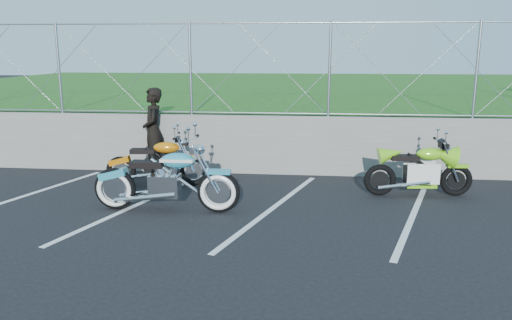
# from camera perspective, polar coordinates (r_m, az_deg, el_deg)

# --- Properties ---
(ground) EXTENTS (90.00, 90.00, 0.00)m
(ground) POSITION_cam_1_polar(r_m,az_deg,el_deg) (7.81, 1.49, -7.72)
(ground) COLOR black
(ground) RESTS_ON ground
(retaining_wall) EXTENTS (30.00, 0.22, 1.30)m
(retaining_wall) POSITION_cam_1_polar(r_m,az_deg,el_deg) (11.02, 2.93, 1.75)
(retaining_wall) COLOR slate
(retaining_wall) RESTS_ON ground
(grass_field) EXTENTS (30.00, 20.00, 1.30)m
(grass_field) POSITION_cam_1_polar(r_m,az_deg,el_deg) (20.92, 4.40, 6.82)
(grass_field) COLOR #1E5115
(grass_field) RESTS_ON ground
(chain_link_fence) EXTENTS (28.00, 0.03, 2.00)m
(chain_link_fence) POSITION_cam_1_polar(r_m,az_deg,el_deg) (10.83, 3.03, 10.36)
(chain_link_fence) COLOR gray
(chain_link_fence) RESTS_ON retaining_wall
(parking_lines) EXTENTS (18.29, 4.31, 0.01)m
(parking_lines) POSITION_cam_1_polar(r_m,az_deg,el_deg) (8.76, 9.90, -5.63)
(parking_lines) COLOR silver
(parking_lines) RESTS_ON ground
(cruiser_turquoise) EXTENTS (2.53, 0.80, 1.26)m
(cruiser_turquoise) POSITION_cam_1_polar(r_m,az_deg,el_deg) (8.58, -10.05, -2.52)
(cruiser_turquoise) COLOR black
(cruiser_turquoise) RESTS_ON ground
(naked_orange) EXTENTS (2.08, 0.71, 1.04)m
(naked_orange) POSITION_cam_1_polar(r_m,az_deg,el_deg) (10.24, -11.07, -0.47)
(naked_orange) COLOR black
(naked_orange) RESTS_ON ground
(sportbike_green) EXTENTS (2.03, 0.72, 1.05)m
(sportbike_green) POSITION_cam_1_polar(r_m,az_deg,el_deg) (9.84, 18.23, -1.34)
(sportbike_green) COLOR black
(sportbike_green) RESTS_ON ground
(person_standing) EXTENTS (0.65, 0.80, 1.90)m
(person_standing) POSITION_cam_1_polar(r_m,az_deg,el_deg) (11.17, -11.65, 3.23)
(person_standing) COLOR black
(person_standing) RESTS_ON ground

